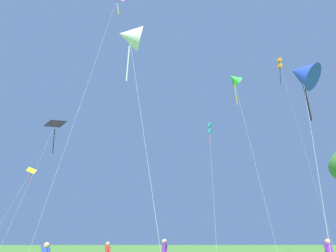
{
  "coord_description": "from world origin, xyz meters",
  "views": [
    {
      "loc": [
        -2.01,
        -5.82,
        1.59
      ],
      "look_at": [
        0.74,
        30.09,
        13.26
      ],
      "focal_mm": 38.32,
      "sensor_mm": 36.0,
      "label": 1
    }
  ],
  "objects_px": {
    "kite_teal_box": "(209,129)",
    "kite_black_large": "(54,130)",
    "kite_green_small": "(234,79)",
    "kite_pink_low": "(114,9)",
    "kite_blue_delta": "(302,74)",
    "kite_white_distant": "(130,36)",
    "kite_orange_box": "(280,65)",
    "kite_yellow_diamond": "(29,175)"
  },
  "relations": [
    {
      "from": "kite_black_large",
      "to": "kite_yellow_diamond",
      "type": "relative_size",
      "value": 1.49
    },
    {
      "from": "kite_yellow_diamond",
      "to": "kite_orange_box",
      "type": "bearing_deg",
      "value": 6.13
    },
    {
      "from": "kite_orange_box",
      "to": "kite_teal_box",
      "type": "bearing_deg",
      "value": -145.21
    },
    {
      "from": "kite_teal_box",
      "to": "kite_yellow_diamond",
      "type": "distance_m",
      "value": 23.2
    },
    {
      "from": "kite_green_small",
      "to": "kite_pink_low",
      "type": "relative_size",
      "value": 0.83
    },
    {
      "from": "kite_black_large",
      "to": "kite_green_small",
      "type": "bearing_deg",
      "value": -9.69
    },
    {
      "from": "kite_pink_low",
      "to": "kite_teal_box",
      "type": "bearing_deg",
      "value": 43.86
    },
    {
      "from": "kite_green_small",
      "to": "kite_black_large",
      "type": "relative_size",
      "value": 1.32
    },
    {
      "from": "kite_yellow_diamond",
      "to": "kite_white_distant",
      "type": "height_order",
      "value": "kite_white_distant"
    },
    {
      "from": "kite_pink_low",
      "to": "kite_yellow_diamond",
      "type": "xyz_separation_m",
      "value": [
        -11.02,
        16.17,
        -13.43
      ]
    },
    {
      "from": "kite_white_distant",
      "to": "kite_pink_low",
      "type": "bearing_deg",
      "value": 104.85
    },
    {
      "from": "kite_pink_low",
      "to": "kite_orange_box",
      "type": "bearing_deg",
      "value": 39.12
    },
    {
      "from": "kite_teal_box",
      "to": "kite_black_large",
      "type": "xyz_separation_m",
      "value": [
        -18.51,
        1.73,
        0.02
      ]
    },
    {
      "from": "kite_white_distant",
      "to": "kite_black_large",
      "type": "bearing_deg",
      "value": 115.89
    },
    {
      "from": "kite_orange_box",
      "to": "kite_black_large",
      "type": "relative_size",
      "value": 1.85
    },
    {
      "from": "kite_blue_delta",
      "to": "kite_black_large",
      "type": "height_order",
      "value": "kite_black_large"
    },
    {
      "from": "kite_blue_delta",
      "to": "kite_pink_low",
      "type": "bearing_deg",
      "value": 138.28
    },
    {
      "from": "kite_pink_low",
      "to": "kite_yellow_diamond",
      "type": "relative_size",
      "value": 2.36
    },
    {
      "from": "kite_blue_delta",
      "to": "kite_green_small",
      "type": "bearing_deg",
      "value": 85.88
    },
    {
      "from": "kite_yellow_diamond",
      "to": "kite_white_distant",
      "type": "distance_m",
      "value": 27.42
    },
    {
      "from": "kite_black_large",
      "to": "kite_yellow_diamond",
      "type": "xyz_separation_m",
      "value": [
        -3.47,
        3.91,
        -4.83
      ]
    },
    {
      "from": "kite_teal_box",
      "to": "kite_orange_box",
      "type": "relative_size",
      "value": 0.51
    },
    {
      "from": "kite_green_small",
      "to": "kite_black_large",
      "type": "distance_m",
      "value": 22.39
    },
    {
      "from": "kite_blue_delta",
      "to": "kite_teal_box",
      "type": "distance_m",
      "value": 21.84
    },
    {
      "from": "kite_orange_box",
      "to": "kite_yellow_diamond",
      "type": "distance_m",
      "value": 40.49
    },
    {
      "from": "kite_blue_delta",
      "to": "kite_green_small",
      "type": "height_order",
      "value": "kite_green_small"
    },
    {
      "from": "kite_black_large",
      "to": "kite_pink_low",
      "type": "distance_m",
      "value": 16.77
    },
    {
      "from": "kite_orange_box",
      "to": "kite_green_small",
      "type": "relative_size",
      "value": 1.4
    },
    {
      "from": "kite_teal_box",
      "to": "kite_white_distant",
      "type": "height_order",
      "value": "kite_white_distant"
    },
    {
      "from": "kite_blue_delta",
      "to": "kite_white_distant",
      "type": "bearing_deg",
      "value": 160.15
    },
    {
      "from": "kite_black_large",
      "to": "kite_yellow_diamond",
      "type": "distance_m",
      "value": 7.12
    },
    {
      "from": "kite_blue_delta",
      "to": "kite_black_large",
      "type": "xyz_separation_m",
      "value": [
        -19.91,
        23.28,
        3.26
      ]
    },
    {
      "from": "kite_blue_delta",
      "to": "kite_white_distant",
      "type": "relative_size",
      "value": 0.74
    },
    {
      "from": "kite_teal_box",
      "to": "kite_pink_low",
      "type": "bearing_deg",
      "value": -136.14
    },
    {
      "from": "kite_green_small",
      "to": "kite_blue_delta",
      "type": "bearing_deg",
      "value": -94.12
    },
    {
      "from": "kite_teal_box",
      "to": "kite_yellow_diamond",
      "type": "relative_size",
      "value": 1.42
    },
    {
      "from": "kite_teal_box",
      "to": "kite_pink_low",
      "type": "relative_size",
      "value": 0.6
    },
    {
      "from": "kite_orange_box",
      "to": "kite_green_small",
      "type": "xyz_separation_m",
      "value": [
        -10.81,
        -11.38,
        -8.32
      ]
    },
    {
      "from": "kite_blue_delta",
      "to": "kite_pink_low",
      "type": "relative_size",
      "value": 0.48
    },
    {
      "from": "kite_green_small",
      "to": "kite_black_large",
      "type": "bearing_deg",
      "value": 170.31
    },
    {
      "from": "kite_green_small",
      "to": "kite_black_large",
      "type": "height_order",
      "value": "kite_green_small"
    },
    {
      "from": "kite_green_small",
      "to": "kite_pink_low",
      "type": "distance_m",
      "value": 16.5
    }
  ]
}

